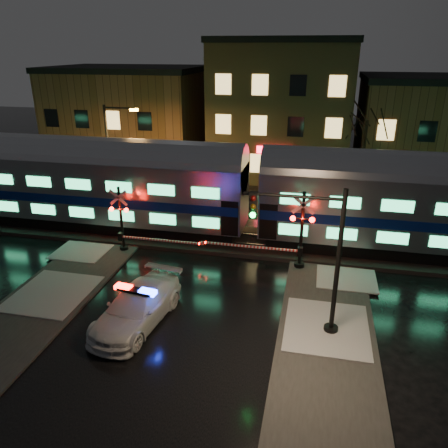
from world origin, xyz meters
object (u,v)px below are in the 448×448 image
Objects in this scene: police_car at (137,307)px; traffic_light at (312,259)px; crossing_signal_left at (127,226)px; crossing_signal_right at (294,238)px; streetlight at (112,151)px.

traffic_light is (7.23, 0.98, 2.59)m from police_car.
crossing_signal_right is at bearing 0.05° from crossing_signal_left.
police_car is at bearing -159.56° from traffic_light.
crossing_signal_right is 5.84m from traffic_light.
police_car is at bearing -61.53° from streetlight.
crossing_signal_right is at bearing -26.51° from streetlight.
crossing_signal_right is 0.97× the size of traffic_light.
streetlight is (-7.16, 13.21, 3.56)m from police_car.
crossing_signal_left reaches higher than police_car.
crossing_signal_left is at bearing -59.94° from streetlight.
crossing_signal_right reaches higher than police_car.
streetlight is (-3.88, 6.70, 2.72)m from crossing_signal_left.
streetlight reaches higher than crossing_signal_right.
traffic_light is (0.98, -5.54, 1.57)m from crossing_signal_right.
traffic_light reaches higher than crossing_signal_right.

